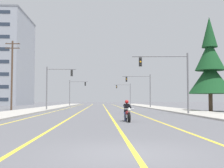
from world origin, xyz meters
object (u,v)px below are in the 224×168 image
(traffic_signal_mid_left, at_px, (75,89))
(utility_pole_left_near, at_px, (12,73))
(motorcycle_with_rider, at_px, (127,113))
(traffic_signal_mid_right, at_px, (142,86))
(traffic_signal_near_right, at_px, (171,73))
(traffic_signal_near_left, at_px, (55,82))
(traffic_signal_far_right, at_px, (126,91))
(conifer_tree_right_verge_near, at_px, (210,68))

(traffic_signal_mid_left, distance_m, utility_pole_left_near, 28.17)
(motorcycle_with_rider, height_order, traffic_signal_mid_right, traffic_signal_mid_right)
(utility_pole_left_near, bearing_deg, traffic_signal_near_right, -33.96)
(traffic_signal_near_left, distance_m, traffic_signal_far_right, 44.27)
(traffic_signal_mid_right, relative_size, traffic_signal_mid_left, 1.00)
(traffic_signal_mid_right, xyz_separation_m, traffic_signal_mid_left, (-13.79, 16.19, -0.05))
(utility_pole_left_near, distance_m, conifer_tree_right_verge_near, 27.37)
(traffic_signal_far_right, xyz_separation_m, conifer_tree_right_verge_near, (6.63, -47.19, 1.49))
(traffic_signal_far_right, bearing_deg, traffic_signal_mid_left, -133.80)
(traffic_signal_mid_right, distance_m, traffic_signal_far_right, 30.18)
(traffic_signal_near_right, bearing_deg, traffic_signal_far_right, 89.74)
(conifer_tree_right_verge_near, bearing_deg, traffic_signal_far_right, 98.00)
(motorcycle_with_rider, xyz_separation_m, utility_pole_left_near, (-14.56, 22.35, 4.78))
(traffic_signal_far_right, height_order, utility_pole_left_near, utility_pole_left_near)
(utility_pole_left_near, height_order, conifer_tree_right_verge_near, conifer_tree_right_verge_near)
(traffic_signal_far_right, relative_size, utility_pole_left_near, 0.62)
(traffic_signal_near_right, height_order, conifer_tree_right_verge_near, conifer_tree_right_verge_near)
(traffic_signal_near_right, xyz_separation_m, traffic_signal_near_left, (-13.54, 12.63, -0.09))
(motorcycle_with_rider, relative_size, traffic_signal_near_left, 0.35)
(traffic_signal_near_right, bearing_deg, traffic_signal_near_left, 136.99)
(traffic_signal_near_left, bearing_deg, traffic_signal_mid_left, 89.26)
(motorcycle_with_rider, relative_size, traffic_signal_mid_right, 0.35)
(traffic_signal_mid_left, distance_m, conifer_tree_right_verge_near, 38.81)
(motorcycle_with_rider, relative_size, traffic_signal_near_right, 0.35)
(traffic_signal_near_right, relative_size, traffic_signal_mid_right, 1.00)
(traffic_signal_near_right, bearing_deg, motorcycle_with_rider, -120.56)
(traffic_signal_mid_right, height_order, conifer_tree_right_verge_near, conifer_tree_right_verge_near)
(traffic_signal_mid_right, distance_m, traffic_signal_mid_left, 21.27)
(motorcycle_with_rider, height_order, traffic_signal_near_left, traffic_signal_near_left)
(traffic_signal_mid_left, relative_size, conifer_tree_right_verge_near, 0.51)
(utility_pole_left_near, bearing_deg, conifer_tree_right_verge_near, -12.36)
(motorcycle_with_rider, distance_m, traffic_signal_near_left, 23.38)
(conifer_tree_right_verge_near, bearing_deg, utility_pole_left_near, 167.64)
(traffic_signal_near_right, distance_m, traffic_signal_near_left, 18.51)
(traffic_signal_far_right, bearing_deg, traffic_signal_near_right, -90.26)
(traffic_signal_near_left, height_order, traffic_signal_far_right, same)
(traffic_signal_mid_right, bearing_deg, traffic_signal_near_left, -139.97)
(traffic_signal_far_right, height_order, conifer_tree_right_verge_near, conifer_tree_right_verge_near)
(traffic_signal_mid_right, bearing_deg, utility_pole_left_near, -151.43)
(traffic_signal_mid_right, xyz_separation_m, traffic_signal_far_right, (-0.37, 30.18, -0.03))
(traffic_signal_mid_left, xyz_separation_m, traffic_signal_far_right, (13.42, 13.99, 0.02))
(traffic_signal_near_left, relative_size, utility_pole_left_near, 0.62)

